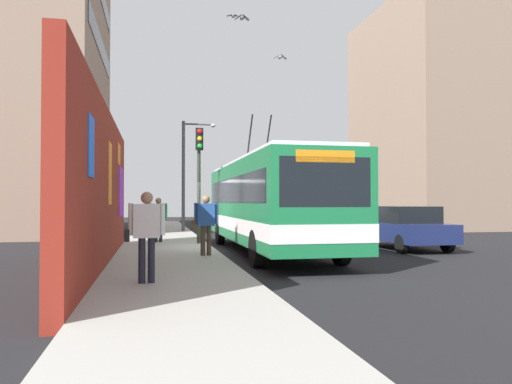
% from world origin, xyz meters
% --- Properties ---
extents(ground_plane, '(80.00, 80.00, 0.00)m').
position_xyz_m(ground_plane, '(0.00, 0.00, 0.00)').
color(ground_plane, black).
extents(sidewalk_slab, '(48.00, 3.20, 0.15)m').
position_xyz_m(sidewalk_slab, '(0.00, 1.60, 0.07)').
color(sidewalk_slab, '#9E9B93').
rests_on(sidewalk_slab, ground_plane).
extents(graffiti_wall, '(13.26, 0.32, 4.13)m').
position_xyz_m(graffiti_wall, '(-4.35, 3.35, 2.07)').
color(graffiti_wall, maroon).
rests_on(graffiti_wall, ground_plane).
extents(building_far_left, '(13.17, 8.23, 17.72)m').
position_xyz_m(building_far_left, '(11.81, 9.20, 8.86)').
color(building_far_left, gray).
rests_on(building_far_left, ground_plane).
extents(building_far_right, '(11.36, 8.05, 15.06)m').
position_xyz_m(building_far_right, '(13.00, -17.00, 7.53)').
color(building_far_right, gray).
rests_on(building_far_right, ground_plane).
extents(city_bus, '(11.45, 2.63, 4.94)m').
position_xyz_m(city_bus, '(-1.38, -1.80, 1.76)').
color(city_bus, '#19723F').
rests_on(city_bus, ground_plane).
extents(parked_car_navy, '(4.46, 1.94, 1.58)m').
position_xyz_m(parked_car_navy, '(-1.03, -7.00, 0.84)').
color(parked_car_navy, navy).
rests_on(parked_car_navy, ground_plane).
extents(parked_car_silver, '(4.66, 1.78, 1.58)m').
position_xyz_m(parked_car_silver, '(5.43, -7.00, 0.83)').
color(parked_car_silver, '#B7B7BC').
rests_on(parked_car_silver, ground_plane).
extents(parked_car_dark_gray, '(4.49, 1.83, 1.58)m').
position_xyz_m(parked_car_dark_gray, '(11.43, -7.00, 0.83)').
color(parked_car_dark_gray, '#38383D').
rests_on(parked_car_dark_gray, ground_plane).
extents(parked_car_red, '(4.60, 1.91, 1.58)m').
position_xyz_m(parked_car_red, '(17.54, -7.00, 0.84)').
color(parked_car_red, '#B21E19').
rests_on(parked_car_red, ground_plane).
extents(pedestrian_at_curb, '(0.24, 0.78, 1.78)m').
position_xyz_m(pedestrian_at_curb, '(-3.17, 0.54, 1.21)').
color(pedestrian_at_curb, '#3F3326').
rests_on(pedestrian_at_curb, sidewalk_slab).
extents(pedestrian_near_wall, '(0.24, 0.78, 1.79)m').
position_xyz_m(pedestrian_near_wall, '(-7.89, 2.20, 1.21)').
color(pedestrian_near_wall, '#1E1E2D').
rests_on(pedestrian_near_wall, sidewalk_slab).
extents(pedestrian_midblock, '(0.24, 0.70, 1.75)m').
position_xyz_m(pedestrian_midblock, '(2.13, 1.86, 1.19)').
color(pedestrian_midblock, '#1E1E2D').
rests_on(pedestrian_midblock, sidewalk_slab).
extents(traffic_light, '(0.49, 0.28, 4.44)m').
position_xyz_m(traffic_light, '(1.10, 0.35, 3.12)').
color(traffic_light, '#2D382D').
rests_on(traffic_light, sidewalk_slab).
extents(street_lamp, '(0.44, 1.86, 6.04)m').
position_xyz_m(street_lamp, '(9.40, 0.22, 3.66)').
color(street_lamp, '#4C4C51').
rests_on(street_lamp, sidewalk_slab).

